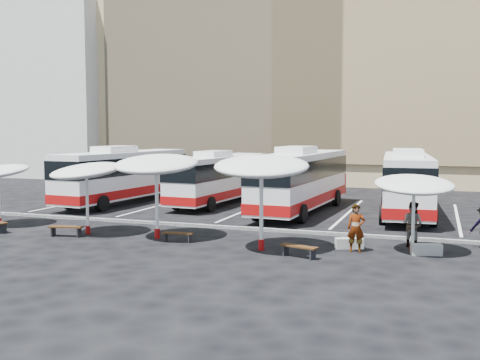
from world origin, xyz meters
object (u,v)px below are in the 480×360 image
(bus_1, at_px, (220,177))
(sunshade_1, at_px, (87,171))
(conc_bench_0, at_px, (349,243))
(wood_bench_3, at_px, (299,248))
(bus_2, at_px, (302,178))
(passenger_1, at_px, (413,224))
(wood_bench_1, at_px, (66,229))
(bus_0, at_px, (125,174))
(wood_bench_2, at_px, (178,235))
(conc_bench_1, at_px, (426,250))
(bus_3, at_px, (406,181))
(sunshade_4, at_px, (414,185))
(sunshade_3, at_px, (261,167))
(passenger_0, at_px, (356,228))
(sunshade_2, at_px, (156,164))

(bus_1, xyz_separation_m, sunshade_1, (-1.76, -12.30, 1.15))
(conc_bench_0, bearing_deg, wood_bench_3, -123.83)
(bus_2, distance_m, passenger_1, 10.86)
(wood_bench_1, bearing_deg, bus_0, 108.52)
(wood_bench_2, distance_m, conc_bench_1, 10.26)
(bus_1, relative_size, conc_bench_0, 9.92)
(bus_0, xyz_separation_m, bus_2, (12.10, -0.10, 0.05))
(bus_3, bearing_deg, bus_2, -175.55)
(bus_1, bearing_deg, sunshade_1, -93.84)
(wood_bench_2, relative_size, conc_bench_0, 1.22)
(bus_1, bearing_deg, passenger_1, -34.87)
(sunshade_4, bearing_deg, sunshade_3, -165.81)
(wood_bench_3, distance_m, conc_bench_0, 2.79)
(sunshade_3, distance_m, conc_bench_0, 4.83)
(bus_1, height_order, passenger_1, bus_1)
(wood_bench_2, height_order, passenger_0, passenger_0)
(sunshade_3, height_order, wood_bench_3, sunshade_3)
(sunshade_1, xyz_separation_m, sunshade_3, (8.70, -0.71, 0.44))
(sunshade_3, relative_size, passenger_0, 2.40)
(wood_bench_3, distance_m, passenger_0, 2.63)
(wood_bench_1, xyz_separation_m, passenger_1, (14.98, 2.87, 0.58))
(passenger_0, bearing_deg, wood_bench_3, -146.17)
(wood_bench_2, distance_m, passenger_0, 7.61)
(sunshade_3, xyz_separation_m, sunshade_4, (5.78, 1.46, -0.68))
(bus_1, relative_size, bus_3, 0.93)
(sunshade_4, bearing_deg, bus_3, 94.51)
(sunshade_3, xyz_separation_m, conc_bench_0, (3.30, 1.55, -3.17))
(wood_bench_1, height_order, conc_bench_0, wood_bench_1)
(bus_3, bearing_deg, sunshade_4, -90.00)
(wood_bench_2, distance_m, passenger_1, 9.92)
(conc_bench_0, xyz_separation_m, passenger_1, (2.42, 1.14, 0.74))
(passenger_1, bearing_deg, sunshade_2, 37.48)
(sunshade_1, bearing_deg, wood_bench_2, -3.60)
(wood_bench_1, bearing_deg, conc_bench_1, 5.40)
(sunshade_3, height_order, conc_bench_0, sunshade_3)
(bus_3, distance_m, sunshade_3, 13.14)
(sunshade_4, xyz_separation_m, wood_bench_2, (-9.69, -1.06, -2.39))
(sunshade_1, distance_m, wood_bench_2, 5.47)
(passenger_0, bearing_deg, conc_bench_1, -1.09)
(sunshade_4, distance_m, conc_bench_1, 2.55)
(bus_1, relative_size, sunshade_3, 2.45)
(bus_1, height_order, bus_2, bus_2)
(sunshade_4, distance_m, wood_bench_1, 15.30)
(wood_bench_1, relative_size, passenger_0, 0.85)
(bus_2, bearing_deg, bus_1, 166.29)
(bus_3, bearing_deg, wood_bench_1, -143.66)
(bus_2, height_order, wood_bench_1, bus_2)
(bus_2, xyz_separation_m, wood_bench_1, (-8.27, -11.34, -1.63))
(sunshade_3, height_order, passenger_0, sunshade_3)
(wood_bench_2, xyz_separation_m, passenger_1, (9.63, 2.28, 0.63))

